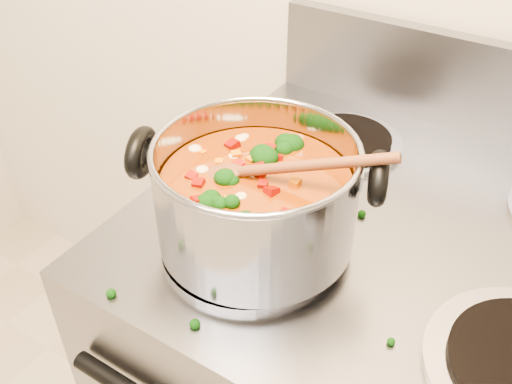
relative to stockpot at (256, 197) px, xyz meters
The scene contains 3 objects.
stockpot is the anchor object (origin of this frame).
wooden_spoon 0.04m from the stockpot, 16.12° to the left, with size 0.24×0.10×0.08m.
cooktop_crumbs 0.13m from the stockpot, 76.84° to the left, with size 0.38×0.22×0.01m.
Camera 1 is at (0.18, 0.55, 1.44)m, focal length 40.00 mm.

